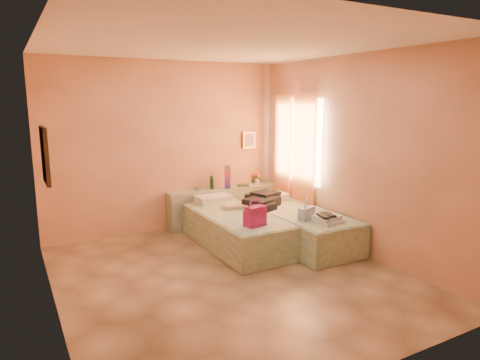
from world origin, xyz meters
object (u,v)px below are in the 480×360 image
at_px(bed_right, 299,227).
at_px(green_book, 243,185).
at_px(headboard_ledge, 224,206).
at_px(towel_stack, 329,219).
at_px(blue_handbag, 306,213).
at_px(bed_left, 236,230).
at_px(water_bottle, 212,183).
at_px(magenta_handbag, 255,216).
at_px(flower_vase, 257,177).

bearing_deg(bed_right, green_book, 96.44).
height_order(headboard_ledge, towel_stack, headboard_ledge).
bearing_deg(blue_handbag, bed_left, 112.38).
distance_m(bed_left, bed_right, 0.96).
relative_size(water_bottle, towel_stack, 0.65).
xyz_separation_m(water_bottle, magenta_handbag, (-0.20, -1.80, -0.13)).
bearing_deg(magenta_handbag, bed_left, 71.77).
xyz_separation_m(flower_vase, magenta_handbag, (-1.17, -1.89, -0.13)).
relative_size(bed_left, flower_vase, 8.60).
xyz_separation_m(bed_left, blue_handbag, (0.73, -0.74, 0.34)).
relative_size(bed_right, water_bottle, 8.79).
bearing_deg(bed_left, water_bottle, 83.53).
bearing_deg(water_bottle, headboard_ledge, 2.66).
height_order(bed_left, flower_vase, flower_vase).
bearing_deg(water_bottle, magenta_handbag, -96.42).
bearing_deg(water_bottle, bed_left, -96.67).
xyz_separation_m(water_bottle, towel_stack, (0.77, -2.16, -0.21)).
relative_size(bed_left, green_book, 10.42).
height_order(bed_right, blue_handbag, blue_handbag).
bearing_deg(bed_right, headboard_ledge, 109.52).
bearing_deg(green_book, magenta_handbag, -97.38).
xyz_separation_m(flower_vase, towel_stack, (-0.19, -2.25, -0.22)).
height_order(bed_left, green_book, green_book).
height_order(water_bottle, blue_handbag, water_bottle).
distance_m(bed_left, green_book, 1.40).
height_order(flower_vase, magenta_handbag, flower_vase).
bearing_deg(flower_vase, bed_left, -131.57).
bearing_deg(green_book, flower_vase, 36.50).
bearing_deg(towel_stack, headboard_ledge, 103.77).
bearing_deg(flower_vase, water_bottle, -174.63).
bearing_deg(magenta_handbag, headboard_ledge, 63.98).
bearing_deg(water_bottle, towel_stack, -70.32).
height_order(water_bottle, flower_vase, flower_vase).
bearing_deg(bed_right, magenta_handbag, -162.04).
height_order(water_bottle, green_book, water_bottle).
xyz_separation_m(magenta_handbag, blue_handbag, (0.80, -0.09, -0.05)).
height_order(green_book, flower_vase, flower_vase).
distance_m(water_bottle, flower_vase, 0.97).
height_order(bed_right, flower_vase, flower_vase).
bearing_deg(headboard_ledge, magenta_handbag, -103.77).
xyz_separation_m(bed_right, flower_vase, (0.20, 1.58, 0.52)).
bearing_deg(blue_handbag, towel_stack, -79.49).
bearing_deg(bed_right, water_bottle, 117.45).
bearing_deg(blue_handbag, flower_vase, 57.08).
height_order(magenta_handbag, towel_stack, magenta_handbag).
bearing_deg(flower_vase, towel_stack, -94.86).
height_order(headboard_ledge, flower_vase, flower_vase).
bearing_deg(blue_handbag, water_bottle, 85.20).
distance_m(headboard_ledge, towel_stack, 2.25).
xyz_separation_m(bed_left, green_book, (0.74, 1.11, 0.42)).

